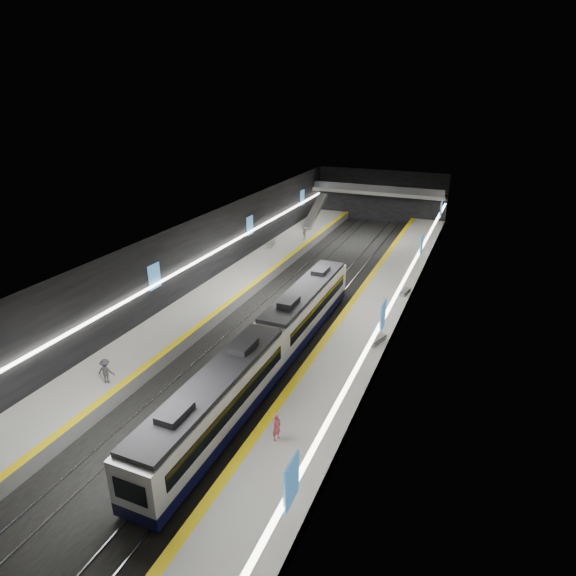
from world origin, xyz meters
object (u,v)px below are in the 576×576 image
at_px(bench_left_far, 271,244).
at_px(passenger_left_b, 106,371).
at_px(train, 269,346).
at_px(bench_right_near, 377,340).
at_px(bench_right_far, 405,292).
at_px(passenger_right_a, 277,427).
at_px(passenger_left_a, 305,234).
at_px(escalator, 315,211).

distance_m(bench_left_far, passenger_left_b, 32.11).
height_order(train, passenger_left_b, train).
bearing_deg(bench_right_near, bench_left_far, 151.72).
bearing_deg(train, bench_left_far, 114.43).
height_order(bench_right_far, passenger_left_b, passenger_left_b).
height_order(passenger_right_a, passenger_left_a, passenger_right_a).
relative_size(bench_left_far, bench_right_near, 0.99).
bearing_deg(passenger_left_a, escalator, -153.59).
distance_m(train, bench_right_near, 8.87).
height_order(train, bench_left_far, train).
bearing_deg(train, passenger_right_a, -62.00).
bearing_deg(passenger_left_a, train, 32.36).
xyz_separation_m(passenger_left_a, passenger_left_b, (-0.29, -36.36, 0.08)).
xyz_separation_m(escalator, bench_left_far, (-1.40, -12.34, -1.67)).
height_order(escalator, passenger_right_a, escalator).
bearing_deg(escalator, passenger_left_b, -88.51).
distance_m(train, bench_right_far, 17.72).
distance_m(escalator, bench_left_far, 12.53).
bearing_deg(train, bench_right_near, 40.16).
bearing_deg(passenger_left_b, passenger_left_a, -102.96).
relative_size(bench_right_far, passenger_left_b, 0.98).
relative_size(train, bench_right_far, 17.20).
bearing_deg(escalator, bench_right_near, -62.20).
height_order(train, passenger_right_a, train).
distance_m(bench_right_far, passenger_right_a, 24.08).
bearing_deg(train, passenger_left_b, -142.00).
height_order(bench_right_far, passenger_left_a, passenger_left_a).
bearing_deg(escalator, bench_right_far, -51.25).
bearing_deg(bench_left_far, train, -72.34).
xyz_separation_m(bench_right_near, passenger_left_a, (-15.30, 23.76, 0.58)).
xyz_separation_m(passenger_right_a, passenger_left_b, (-12.91, 0.73, 0.06)).
relative_size(train, bench_right_near, 15.76).
distance_m(escalator, bench_right_far, 27.21).
distance_m(bench_left_far, passenger_right_a, 36.21).
relative_size(bench_right_far, passenger_left_a, 1.08).
bearing_deg(escalator, passenger_right_a, -72.67).
bearing_deg(passenger_left_b, train, -154.51).
relative_size(bench_left_far, passenger_left_b, 1.06).
bearing_deg(escalator, bench_left_far, -96.46).
bearing_deg(passenger_left_a, bench_right_near, 48.93).
distance_m(train, passenger_right_a, 8.66).
relative_size(bench_left_far, bench_right_far, 1.08).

